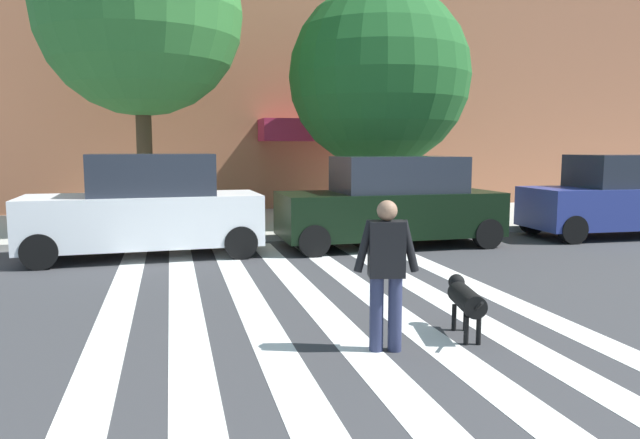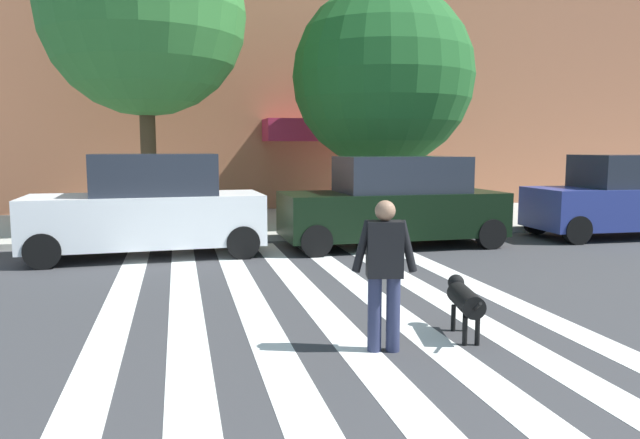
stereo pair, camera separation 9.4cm
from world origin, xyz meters
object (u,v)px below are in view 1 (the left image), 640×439
parked_car_third_in_line (391,203)px  parked_car_behind_first (146,208)px  pedestrian_dog_walker (386,267)px  street_tree_middle (379,77)px  street_tree_nearest (140,13)px  dog_on_leash (465,299)px  parked_car_fourth_in_line (621,197)px

parked_car_third_in_line → parked_car_behind_first: bearing=180.0°
parked_car_behind_first → parked_car_third_in_line: parked_car_behind_first is taller
parked_car_third_in_line → pedestrian_dog_walker: 6.96m
parked_car_behind_first → street_tree_middle: size_ratio=0.73×
street_tree_middle → pedestrian_dog_walker: street_tree_middle is taller
pedestrian_dog_walker → street_tree_nearest: bearing=106.3°
parked_car_behind_first → street_tree_middle: street_tree_middle is taller
parked_car_behind_first → dog_on_leash: size_ratio=4.10×
parked_car_behind_first → street_tree_nearest: (-0.11, 3.18, 4.47)m
parked_car_fourth_in_line → street_tree_middle: size_ratio=0.73×
pedestrian_dog_walker → dog_on_leash: pedestrian_dog_walker is taller
parked_car_third_in_line → pedestrian_dog_walker: parked_car_third_in_line is taller
parked_car_third_in_line → dog_on_leash: bearing=-103.2°
parked_car_behind_first → street_tree_nearest: size_ratio=0.60×
parked_car_third_in_line → dog_on_leash: (-1.46, -6.22, -0.52)m
parked_car_third_in_line → pedestrian_dog_walker: bearing=-111.4°
pedestrian_dog_walker → dog_on_leash: (1.08, 0.26, -0.48)m
parked_car_third_in_line → pedestrian_dog_walker: size_ratio=2.98×
parked_car_behind_first → dog_on_leash: bearing=-58.7°
parked_car_behind_first → parked_car_third_in_line: bearing=-0.0°
dog_on_leash → parked_car_fourth_in_line: bearing=39.6°
parked_car_third_in_line → street_tree_nearest: 7.68m
street_tree_nearest → parked_car_fourth_in_line: bearing=-15.6°
street_tree_middle → parked_car_behind_first: bearing=-152.0°
parked_car_fourth_in_line → dog_on_leash: 9.76m
parked_car_behind_first → street_tree_middle: 7.56m
street_tree_nearest → pedestrian_dog_walker: size_ratio=4.76×
parked_car_behind_first → dog_on_leash: 7.30m
parked_car_fourth_in_line → street_tree_middle: bearing=148.1°
parked_car_fourth_in_line → parked_car_third_in_line: bearing=180.0°
pedestrian_dog_walker → dog_on_leash: bearing=13.4°
parked_car_fourth_in_line → parked_car_behind_first: bearing=180.0°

